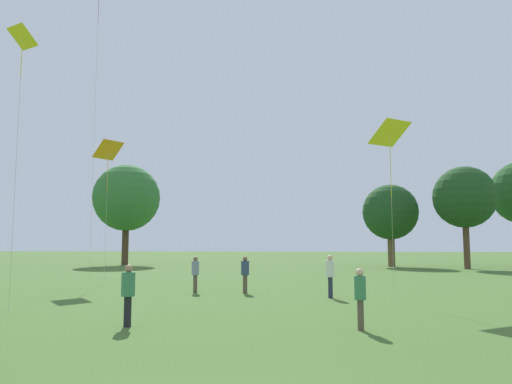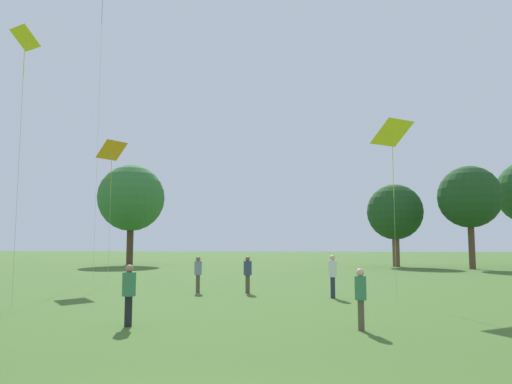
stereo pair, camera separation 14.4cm
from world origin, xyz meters
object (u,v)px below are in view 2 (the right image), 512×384
at_px(person_standing_0, 129,290).
at_px(distant_tree_1, 470,197).
at_px(person_standing_1, 198,271).
at_px(distant_tree_3, 395,212).
at_px(distant_tree_0, 131,198).
at_px(kite_8, 102,9).
at_px(person_standing_3, 333,272).
at_px(kite_7, 392,135).
at_px(person_standing_2, 361,293).
at_px(kite_2, 112,152).
at_px(person_standing_4, 248,271).
at_px(kite_5, 25,47).

height_order(person_standing_0, distant_tree_1, distant_tree_1).
relative_size(person_standing_1, distant_tree_3, 0.20).
bearing_deg(distant_tree_1, distant_tree_0, 170.95).
distance_m(person_standing_0, distant_tree_0, 42.46).
distance_m(distant_tree_1, distant_tree_3, 7.37).
bearing_deg(distant_tree_3, kite_8, -133.81).
bearing_deg(person_standing_3, distant_tree_3, 132.17).
bearing_deg(person_standing_0, kite_7, -4.30).
distance_m(kite_7, distant_tree_0, 39.45).
xyz_separation_m(person_standing_2, distant_tree_1, (12.86, 33.72, 5.53)).
bearing_deg(kite_2, distant_tree_1, -155.70).
bearing_deg(kite_8, person_standing_4, 84.88).
distance_m(person_standing_4, kite_5, 12.76).
bearing_deg(distant_tree_1, distant_tree_3, 145.40).
xyz_separation_m(kite_2, kite_7, (14.72, -6.53, -0.83)).
xyz_separation_m(person_standing_4, kite_2, (-8.47, 4.32, 6.49)).
bearing_deg(kite_2, kite_8, -61.44).
xyz_separation_m(person_standing_2, distant_tree_0, (-21.12, 39.14, 6.30)).
relative_size(person_standing_1, person_standing_4, 0.99).
xyz_separation_m(person_standing_0, distant_tree_0, (-14.94, 39.25, 6.27)).
bearing_deg(distant_tree_1, kite_7, -112.22).
height_order(person_standing_0, distant_tree_0, distant_tree_0).
height_order(kite_7, distant_tree_1, distant_tree_1).
height_order(person_standing_1, person_standing_2, person_standing_1).
distance_m(person_standing_2, kite_5, 14.18).
distance_m(person_standing_2, person_standing_3, 7.76).
bearing_deg(person_standing_1, distant_tree_3, 163.67).
bearing_deg(kite_8, kite_2, 68.62).
height_order(person_standing_3, kite_8, kite_8).
relative_size(person_standing_1, distant_tree_1, 0.18).
xyz_separation_m(person_standing_0, kite_7, (8.21, 7.31, 5.66)).
bearing_deg(distant_tree_1, person_standing_4, -125.09).
xyz_separation_m(distant_tree_0, distant_tree_1, (33.99, -5.41, -0.77)).
height_order(person_standing_0, person_standing_3, person_standing_3).
distance_m(kite_5, distant_tree_0, 37.88).
distance_m(person_standing_3, kite_7, 6.14).
distance_m(person_standing_0, kite_8, 24.05).
relative_size(kite_5, distant_tree_1, 1.05).
bearing_deg(distant_tree_3, person_standing_1, -115.22).
distance_m(person_standing_4, kite_2, 11.51).
xyz_separation_m(person_standing_3, person_standing_4, (-3.77, 1.66, -0.07)).
bearing_deg(kite_2, person_standing_4, 139.21).
distance_m(person_standing_3, distant_tree_3, 31.29).
relative_size(person_standing_3, kite_5, 0.18).
bearing_deg(kite_7, person_standing_4, -10.76).
bearing_deg(kite_8, distant_tree_0, -137.77).
relative_size(person_standing_3, person_standing_4, 1.06).
bearing_deg(distant_tree_3, person_standing_2, -100.27).
distance_m(kite_2, distant_tree_1, 32.45).
xyz_separation_m(person_standing_0, kite_8, (-8.26, 15.78, 16.16)).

